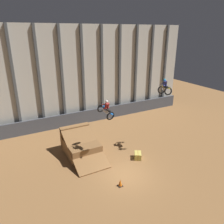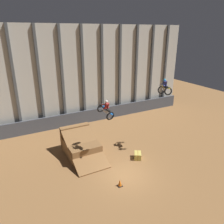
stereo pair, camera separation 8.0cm
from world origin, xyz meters
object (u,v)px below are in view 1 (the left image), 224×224
object	(u,v)px
dirt_ramp	(81,145)
hay_bale_trackside	(138,155)
rider_bike_right_air	(165,88)
traffic_cone_near_ramp	(120,183)
rider_bike_left_air	(106,110)

from	to	relation	value
dirt_ramp	hay_bale_trackside	distance (m)	5.41
rider_bike_right_air	hay_bale_trackside	xyz separation A→B (m)	(-3.20, -0.75, -5.75)
traffic_cone_near_ramp	hay_bale_trackside	size ratio (longest dim) A/B	0.54
rider_bike_right_air	rider_bike_left_air	bearing A→B (deg)	-165.69
rider_bike_left_air	traffic_cone_near_ramp	size ratio (longest dim) A/B	3.22
rider_bike_left_air	rider_bike_right_air	size ratio (longest dim) A/B	1.05
rider_bike_left_air	traffic_cone_near_ramp	bearing A→B (deg)	-106.80
rider_bike_left_air	rider_bike_right_air	bearing A→B (deg)	-8.28
dirt_ramp	traffic_cone_near_ramp	distance (m)	5.92
dirt_ramp	rider_bike_right_air	distance (m)	9.44
dirt_ramp	traffic_cone_near_ramp	bearing A→B (deg)	-81.10
dirt_ramp	rider_bike_right_air	bearing A→B (deg)	-18.84
rider_bike_left_air	dirt_ramp	bearing A→B (deg)	115.10
rider_bike_right_air	hay_bale_trackside	size ratio (longest dim) A/B	1.65
dirt_ramp	hay_bale_trackside	xyz separation A→B (m)	(4.25, -3.29, -0.54)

